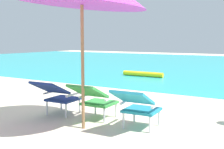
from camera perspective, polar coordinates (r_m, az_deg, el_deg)
ground_plane at (r=8.48m, az=12.21°, el=-2.56°), size 40.00×40.00×0.00m
ocean_band at (r=16.20m, az=21.53°, el=1.67°), size 40.00×18.00×0.01m
swim_buoy at (r=10.76m, az=6.17°, el=0.11°), size 1.60×0.18×0.18m
lounge_chair_left at (r=5.29m, az=-10.88°, el=-3.88°), size 0.58×0.90×0.68m
lounge_chair_center at (r=4.89m, az=-3.57°, el=-4.67°), size 0.57×0.90×0.68m
lounge_chair_right at (r=4.40m, az=5.12°, el=-6.00°), size 0.58×0.90×0.68m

